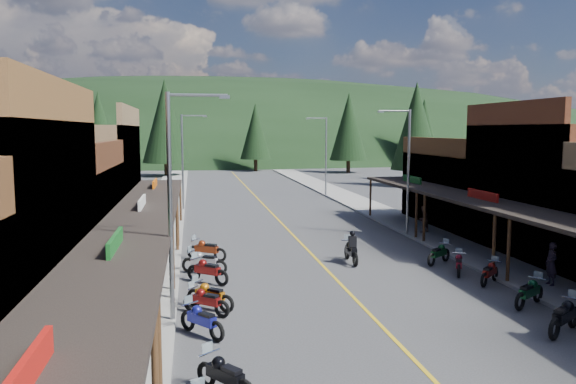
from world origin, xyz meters
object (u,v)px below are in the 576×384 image
bike_east_7 (459,263)px  pine_3 (255,131)px  pine_7 (37,127)px  pine_11 (416,126)px  pine_1 (80,127)px  bike_west_4 (202,319)px  bike_west_7 (207,269)px  bike_east_8 (439,253)px  pine_8 (47,137)px  bike_west_3 (225,374)px  pine_2 (165,121)px  bike_east_5 (529,291)px  bike_east_4 (564,315)px  shop_east_2 (570,190)px  streetlight_2 (406,166)px  shop_east_3 (479,189)px  pine_5 (416,123)px  rider_on_bike (351,250)px  pedestrian_east_a (551,263)px  pine_6 (500,131)px  shop_west_3 (71,181)px  bike_west_5 (206,300)px  pine_9 (424,133)px  shop_west_2 (29,222)px  streetlight_0 (174,197)px  pine_10 (99,129)px  pine_4 (349,127)px  bike_west_8 (204,261)px  bike_west_6 (210,294)px  pedestrian_east_b (423,219)px  bike_east_6 (490,271)px  streetlight_1 (184,157)px  streetlight_3 (325,152)px  bike_west_9 (206,249)px

bike_east_7 → pine_3: bearing=117.7°
pine_7 → pine_11: bearing=-36.2°
pine_1 → bike_west_4: pine_1 is taller
bike_west_7 → bike_east_8: size_ratio=1.10×
pine_8 → bike_west_3: size_ratio=4.75×
pine_2 → bike_west_3: pine_2 is taller
pine_3 → bike_east_5: pine_3 is taller
bike_east_4 → shop_east_2: bearing=109.6°
shop_east_2 → streetlight_2: shop_east_2 is taller
shop_east_3 → pine_5: 64.22m
bike_east_8 → rider_on_bike: size_ratio=0.90×
pedestrian_east_a → pine_6: bearing=154.4°
shop_east_3 → bike_west_4: bearing=-136.7°
shop_west_3 → bike_west_5: size_ratio=5.44×
shop_east_2 → bike_east_8: (-7.93, -1.08, -2.94)m
pine_9 → bike_west_4: pine_9 is taller
pine_9 → bike_west_4: size_ratio=5.16×
pine_3 → rider_on_bike: size_ratio=4.85×
shop_west_3 → pine_8: 29.95m
shop_east_3 → pedestrian_east_a: (-5.09, -15.60, -1.45)m
shop_east_2 → rider_on_bike: size_ratio=4.81×
shop_east_2 → bike_east_4: shop_east_2 is taller
bike_east_5 → pine_5: bearing=128.0°
shop_west_2 → bike_east_5: bearing=-22.1°
bike_west_3 → bike_east_5: (11.90, 5.35, 0.01)m
shop_west_3 → bike_east_7: (19.67, -12.76, -2.97)m
shop_west_3 → streetlight_0: size_ratio=1.36×
pine_1 → rider_on_bike: (25.55, -68.43, -6.55)m
pine_11 → pine_10: bearing=162.5°
bike_west_3 → bike_east_4: 11.59m
shop_east_2 → streetlight_0: size_ratio=1.36×
shop_east_3 → pine_3: size_ratio=0.99×
pine_11 → pine_4: bearing=95.2°
bike_west_4 → bike_west_7: 6.39m
pine_2 → pine_6: (56.00, 6.00, -1.51)m
bike_west_8 → bike_east_7: 11.92m
bike_west_6 → pedestrian_east_b: 19.22m
bike_east_6 → bike_east_5: bearing=-44.7°
streetlight_2 → bike_east_8: (-1.10, -7.38, -3.88)m
shop_west_2 → streetlight_1: streetlight_1 is taller
pine_10 → bike_west_4: bearing=-78.3°
pine_7 → streetlight_3: bearing=-49.7°
bike_east_5 → pedestrian_east_b: (2.04, 14.77, 0.39)m
bike_west_4 → pine_2: bearing=55.3°
bike_west_5 → bike_east_4: 12.28m
shop_east_3 → bike_west_9: size_ratio=4.87×
pine_6 → pine_10: bearing=-167.7°
streetlight_3 → bike_east_4: streetlight_3 is taller
shop_west_3 → pine_6: pine_6 is taller
pine_8 → bike_east_7: pine_8 is taller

